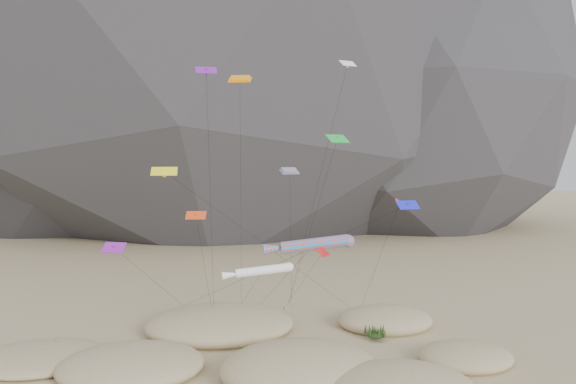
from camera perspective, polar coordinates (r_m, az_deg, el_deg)
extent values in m
ellipsoid|color=black|center=(165.29, -4.69, 17.75)|extent=(191.54, 147.29, 156.00)
ellipsoid|color=#2B2B30|center=(171.96, -20.35, 11.54)|extent=(136.20, 127.83, 116.00)
ellipsoid|color=black|center=(167.87, 12.31, 9.82)|extent=(130.55, 126.41, 100.00)
ellipsoid|color=#CCB789|center=(54.48, -15.62, -16.61)|extent=(13.08, 11.12, 3.00)
ellipsoid|color=#CCB789|center=(51.28, 1.26, -17.50)|extent=(14.12, 12.00, 4.05)
ellipsoid|color=#CCB789|center=(57.67, 17.57, -15.66)|extent=(9.03, 7.67, 2.34)
ellipsoid|color=#CCB789|center=(64.65, -6.93, -13.17)|extent=(16.55, 14.07, 3.43)
ellipsoid|color=#CCB789|center=(66.98, 9.83, -12.69)|extent=(10.97, 9.32, 2.99)
ellipsoid|color=#CCB789|center=(60.02, -23.86, -15.13)|extent=(12.18, 10.35, 1.85)
ellipsoid|color=black|center=(52.66, -15.02, -17.18)|extent=(2.61, 2.23, 0.78)
ellipsoid|color=black|center=(53.66, -13.20, -16.87)|extent=(2.40, 2.05, 0.72)
ellipsoid|color=black|center=(53.37, 2.40, -16.43)|extent=(3.71, 3.18, 1.11)
ellipsoid|color=black|center=(53.57, 3.21, -16.47)|extent=(2.88, 2.46, 0.86)
ellipsoid|color=black|center=(51.64, 1.23, -17.36)|extent=(2.39, 2.05, 0.72)
ellipsoid|color=black|center=(57.54, 18.17, -15.63)|extent=(2.49, 2.13, 0.75)
ellipsoid|color=black|center=(63.90, -4.02, -13.14)|extent=(3.15, 2.70, 0.95)
ellipsoid|color=black|center=(62.61, -3.46, -13.59)|extent=(2.28, 1.95, 0.68)
ellipsoid|color=black|center=(65.10, 10.01, -13.15)|extent=(2.45, 2.09, 0.73)
ellipsoid|color=black|center=(61.69, 8.97, -14.18)|extent=(1.94, 1.66, 0.58)
ellipsoid|color=black|center=(61.34, -23.29, -14.63)|extent=(2.14, 1.83, 0.64)
ellipsoid|color=black|center=(59.92, -23.15, -15.17)|extent=(2.05, 1.76, 0.62)
cylinder|color=#3F2D1E|center=(66.47, -7.47, -13.27)|extent=(0.08, 0.08, 0.30)
cylinder|color=#3F2D1E|center=(71.99, -4.38, -11.93)|extent=(0.08, 0.08, 0.30)
cylinder|color=#3F2D1E|center=(72.91, -0.44, -11.72)|extent=(0.08, 0.08, 0.30)
cylinder|color=#3F2D1E|center=(76.04, 0.11, -11.08)|extent=(0.08, 0.08, 0.30)
cylinder|color=#3F2D1E|center=(72.82, 6.17, -11.76)|extent=(0.08, 0.08, 0.30)
cylinder|color=#3F2D1E|center=(69.80, -9.09, -12.46)|extent=(0.08, 0.08, 0.30)
cylinder|color=#3F2D1E|center=(71.28, 7.20, -12.10)|extent=(0.08, 0.08, 0.30)
cylinder|color=#3F2D1E|center=(72.10, -12.46, -11.98)|extent=(0.08, 0.08, 0.30)
cylinder|color=red|center=(54.10, 2.72, -5.32)|extent=(6.69, 1.72, 1.87)
sphere|color=red|center=(54.61, 6.12, -4.97)|extent=(1.26, 1.26, 1.26)
cone|color=red|center=(53.76, -1.09, -5.72)|extent=(2.78, 1.29, 1.34)
cylinder|color=black|center=(62.44, -0.90, -9.26)|extent=(4.37, 15.99, 11.02)
cylinder|color=white|center=(52.02, -2.57, -7.95)|extent=(5.09, 1.19, 1.15)
sphere|color=white|center=(52.54, 0.12, -7.61)|extent=(0.84, 0.84, 0.84)
cone|color=white|center=(51.58, -5.59, -8.35)|extent=(2.10, 0.88, 0.86)
cylinder|color=black|center=(60.61, -4.36, -10.65)|extent=(1.73, 15.88, 8.99)
cube|color=orange|center=(61.59, -4.91, 11.29)|extent=(2.63, 1.68, 0.73)
cube|color=orange|center=(61.62, -4.91, 11.46)|extent=(2.22, 1.36, 0.71)
cylinder|color=black|center=(66.74, -4.82, -1.21)|extent=(1.04, 10.97, 27.66)
cube|color=red|center=(60.43, 0.17, 2.08)|extent=(2.25, 1.53, 0.59)
cube|color=red|center=(60.43, 0.17, 2.26)|extent=(1.89, 1.25, 0.58)
cylinder|color=black|center=(66.72, 0.28, -5.46)|extent=(2.23, 10.79, 17.80)
cube|color=red|center=(52.98, 3.58, -6.13)|extent=(1.64, 1.92, 0.65)
cube|color=red|center=(53.00, 3.58, -6.29)|extent=(0.27, 0.27, 0.59)
cylinder|color=black|center=(62.84, 1.27, -9.42)|extent=(0.65, 18.63, 10.41)
cube|color=green|center=(59.77, 5.06, 5.42)|extent=(2.72, 2.08, 0.91)
cube|color=green|center=(59.77, 5.06, 5.28)|extent=(0.37, 0.35, 0.83)
cylinder|color=black|center=(67.16, 2.30, -3.87)|extent=(2.62, 14.78, 21.28)
cube|color=white|center=(59.87, 6.10, 12.86)|extent=(1.86, 1.34, 0.67)
cube|color=white|center=(59.84, 6.09, 12.72)|extent=(0.26, 0.26, 0.57)
cylinder|color=black|center=(66.41, 2.73, -0.60)|extent=(3.43, 15.70, 29.01)
cube|color=#E34315|center=(56.21, -9.33, -2.35)|extent=(2.14, 1.37, 0.74)
cube|color=#E34315|center=(56.22, -9.33, -2.50)|extent=(0.27, 0.25, 0.68)
cylinder|color=black|center=(61.07, -8.34, -8.31)|extent=(2.08, 7.71, 13.57)
cube|color=red|center=(57.38, 11.30, -1.04)|extent=(1.55, 2.00, 0.72)
cube|color=red|center=(57.39, 11.30, -1.19)|extent=(0.30, 0.29, 0.61)
cylinder|color=black|center=(64.01, 9.05, -7.22)|extent=(0.41, 12.29, 14.79)
cube|color=yellow|center=(57.44, -12.47, 2.07)|extent=(2.63, 1.49, 0.85)
cube|color=yellow|center=(57.45, -12.46, 1.92)|extent=(0.32, 0.21, 0.90)
cylinder|color=black|center=(62.97, -1.67, -5.91)|extent=(22.92, 8.22, 17.91)
cube|color=#1B20E9|center=(55.57, 12.08, -1.30)|extent=(2.28, 1.36, 0.80)
cube|color=#1B20E9|center=(55.59, 12.08, -1.45)|extent=(0.28, 0.25, 0.75)
cylinder|color=black|center=(62.17, -1.67, -7.54)|extent=(24.10, 18.14, 14.69)
cube|color=purple|center=(55.83, -17.28, -5.41)|extent=(2.43, 1.81, 0.87)
cube|color=purple|center=(55.85, -17.28, -5.56)|extent=(0.34, 0.35, 0.74)
cylinder|color=black|center=(62.55, -12.77, -9.40)|extent=(8.03, 12.43, 10.76)
cube|color=purple|center=(54.98, -8.31, 12.15)|extent=(2.01, 1.05, 0.78)
cube|color=purple|center=(54.95, -8.31, 12.00)|extent=(0.24, 0.24, 0.68)
cylinder|color=black|center=(59.25, -7.85, -1.83)|extent=(1.00, 9.31, 27.55)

